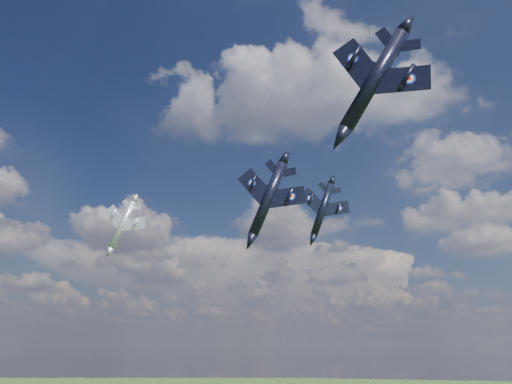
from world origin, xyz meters
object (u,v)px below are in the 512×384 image
(jet_high_navy, at_px, (323,209))
(jet_left_silver, at_px, (123,225))
(jet_lead_navy, at_px, (268,198))
(jet_right_navy, at_px, (374,80))

(jet_high_navy, xyz_separation_m, jet_left_silver, (-35.83, -7.70, -2.38))
(jet_high_navy, height_order, jet_left_silver, jet_high_navy)
(jet_lead_navy, xyz_separation_m, jet_left_silver, (-30.15, 10.64, 0.33))
(jet_high_navy, bearing_deg, jet_lead_navy, -120.65)
(jet_right_navy, relative_size, jet_high_navy, 1.02)
(jet_high_navy, bearing_deg, jet_right_navy, -90.06)
(jet_right_navy, bearing_deg, jet_left_silver, 145.49)
(jet_lead_navy, xyz_separation_m, jet_right_navy, (16.63, -27.72, 1.89))
(jet_left_silver, bearing_deg, jet_lead_navy, -25.91)
(jet_right_navy, distance_m, jet_left_silver, 60.51)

